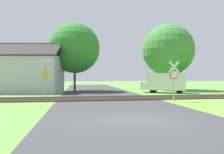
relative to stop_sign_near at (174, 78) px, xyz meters
name	(u,v)px	position (x,y,z in m)	size (l,w,h in m)	color
ground_plane	(136,120)	(-4.63, -6.33, -1.75)	(160.00, 160.00, 0.00)	#5B933D
road_asphalt	(126,112)	(-4.63, -4.33, -1.74)	(8.01, 80.00, 0.01)	#38383A
rail_track	(108,98)	(-4.63, 2.27, -1.69)	(60.00, 2.60, 0.22)	#422D1E
stop_sign_near	(174,78)	(0.00, 0.00, 0.00)	(0.88, 0.16, 2.99)	#9E9EA5
crossing_sign_far	(45,75)	(-9.93, 5.10, 0.25)	(0.85, 0.27, 3.45)	#9E9EA5
house	(25,73)	(-13.14, 11.44, 0.47)	(9.24, 6.77, 5.77)	#B7B7BC
tree_center	(75,48)	(-7.41, 13.14, 3.75)	(6.45, 6.45, 8.73)	#513823
tree_far	(168,50)	(5.39, 13.48, 3.79)	(7.13, 7.13, 9.11)	#513823
mail_truck	(165,82)	(2.72, 8.21, -0.51)	(5.20, 3.93, 2.24)	silver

